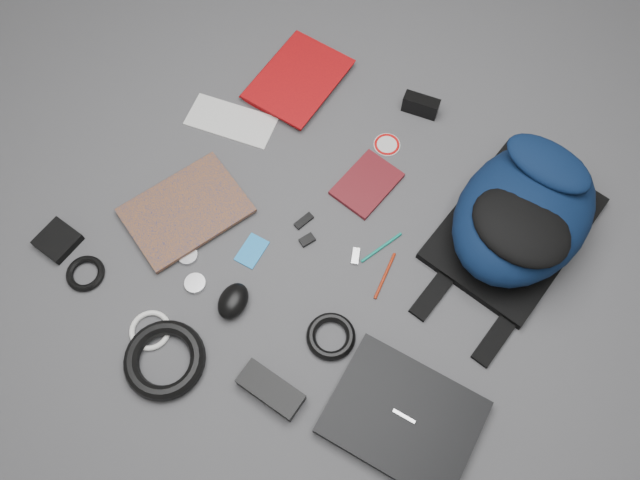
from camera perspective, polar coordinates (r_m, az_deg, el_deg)
The scene contains 24 objects.
ground at distance 1.55m, azimuth 0.00°, elevation -0.30°, with size 4.00×4.00×0.00m, color #4F4F51.
backpack at distance 1.55m, azimuth 18.16°, elevation 2.39°, with size 0.32×0.47×0.19m, color black, non-canonical shape.
laptop at distance 1.43m, azimuth 7.60°, elevation -15.77°, with size 0.32×0.25×0.03m, color black.
textbook_red at distance 1.84m, azimuth -4.78°, elevation 15.77°, with size 0.21×0.28×0.03m, color maroon.
comic_book at distance 1.66m, azimuth -13.99°, elevation 5.23°, with size 0.21×0.29×0.02m, color #C2650D.
envelope at distance 1.74m, azimuth -8.13°, elevation 10.72°, with size 0.24×0.11×0.00m, color silver.
dvd_case at distance 1.62m, azimuth 4.30°, elevation 5.13°, with size 0.12×0.17×0.01m, color #4B0E13.
compact_camera at distance 1.75m, azimuth 9.19°, elevation 12.06°, with size 0.10×0.03×0.05m, color black.
sticker_disc at distance 1.70m, azimuth 6.14°, elevation 8.66°, with size 0.07×0.07×0.00m, color silver.
pen_teal at distance 1.55m, azimuth 5.63°, elevation -0.68°, with size 0.01×0.01×0.13m, color #0E806B.
pen_red at distance 1.52m, azimuth 5.95°, elevation -3.26°, with size 0.01×0.01×0.13m, color #99230B.
id_badge at distance 1.55m, azimuth -6.25°, elevation -1.00°, with size 0.05×0.08×0.00m, color #1C85D7.
usb_black at distance 1.57m, azimuth -1.49°, elevation 1.75°, with size 0.02×0.05×0.01m, color black.
usb_silver at distance 1.53m, azimuth 3.27°, elevation -1.48°, with size 0.02×0.04×0.01m, color silver.
key_fob at distance 1.55m, azimuth -1.18°, elevation 0.00°, with size 0.02×0.04×0.01m, color black.
mouse at distance 1.48m, azimuth -7.95°, elevation -5.55°, with size 0.07×0.09×0.05m, color black.
headphone_left at distance 1.53m, azimuth -11.34°, elevation -3.92°, with size 0.05×0.05×0.01m, color silver.
headphone_right at distance 1.56m, azimuth -11.99°, elevation -1.40°, with size 0.05×0.05×0.01m, color #B8B8BA.
cable_coil at distance 1.46m, azimuth 1.01°, elevation -8.80°, with size 0.11×0.11×0.02m, color black.
power_brick at distance 1.43m, azimuth -4.52°, elevation -13.48°, with size 0.15×0.06×0.04m, color black.
power_cord_coil at distance 1.48m, azimuth -14.02°, elevation -10.58°, with size 0.19×0.19×0.04m, color black.
pouch at distance 1.67m, azimuth -22.85°, elevation -0.04°, with size 0.09×0.09×0.02m, color black.
earbud_coil at distance 1.61m, azimuth -20.65°, elevation -2.88°, with size 0.09×0.09×0.02m, color black.
white_cable_coil at distance 1.52m, azimuth -15.26°, elevation -7.98°, with size 0.10×0.10×0.01m, color white.
Camera 1 is at (0.34, -0.53, 1.42)m, focal length 35.00 mm.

